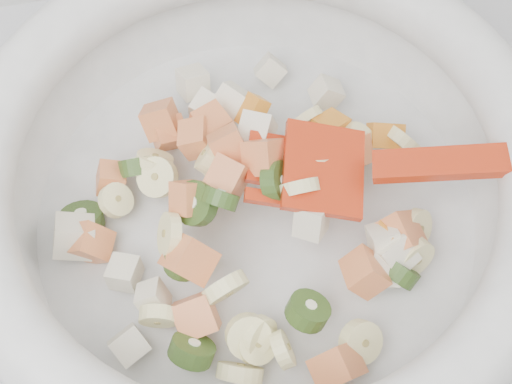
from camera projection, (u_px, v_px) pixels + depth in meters
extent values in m
cylinder|color=silver|center=(256.00, 220.00, 0.52)|extent=(0.30, 0.30, 0.02)
torus|color=silver|center=(256.00, 166.00, 0.46)|extent=(0.36, 0.36, 0.04)
cylinder|color=#FFF6AA|center=(155.00, 160.00, 0.50)|extent=(0.03, 0.03, 0.03)
cylinder|color=#FFF6AA|center=(256.00, 344.00, 0.45)|extent=(0.03, 0.03, 0.02)
cylinder|color=#FFF6AA|center=(116.00, 200.00, 0.50)|extent=(0.03, 0.03, 0.02)
cylinder|color=#FFF6AA|center=(259.00, 336.00, 0.45)|extent=(0.03, 0.02, 0.03)
cylinder|color=#FFF6AA|center=(226.00, 288.00, 0.45)|extent=(0.04, 0.02, 0.04)
cylinder|color=#FFF6AA|center=(248.00, 336.00, 0.44)|extent=(0.03, 0.03, 0.02)
cylinder|color=#FFF6AA|center=(414.00, 257.00, 0.47)|extent=(0.03, 0.02, 0.03)
cylinder|color=#FFF6AA|center=(361.00, 342.00, 0.45)|extent=(0.04, 0.03, 0.03)
cylinder|color=#FFF6AA|center=(356.00, 139.00, 0.52)|extent=(0.03, 0.03, 0.03)
cylinder|color=#FFF6AA|center=(221.00, 165.00, 0.48)|extent=(0.03, 0.03, 0.02)
cylinder|color=#FFF6AA|center=(158.00, 316.00, 0.45)|extent=(0.03, 0.01, 0.03)
cylinder|color=#FFF6AA|center=(316.00, 162.00, 0.48)|extent=(0.03, 0.03, 0.03)
cylinder|color=#FFF6AA|center=(417.00, 228.00, 0.48)|extent=(0.03, 0.03, 0.03)
cylinder|color=#FFF6AA|center=(305.00, 121.00, 0.52)|extent=(0.04, 0.02, 0.04)
cylinder|color=#FFF6AA|center=(283.00, 350.00, 0.44)|extent=(0.02, 0.02, 0.03)
cylinder|color=#FFF6AA|center=(169.00, 234.00, 0.46)|extent=(0.02, 0.03, 0.03)
cylinder|color=#FFF6AA|center=(240.00, 373.00, 0.44)|extent=(0.03, 0.03, 0.04)
cylinder|color=#FFF6AA|center=(157.00, 177.00, 0.49)|extent=(0.03, 0.03, 0.03)
cylinder|color=#FFF6AA|center=(402.00, 141.00, 0.52)|extent=(0.03, 0.04, 0.04)
cylinder|color=#FFF6AA|center=(209.00, 157.00, 0.48)|extent=(0.02, 0.03, 0.03)
cylinder|color=#FFF6AA|center=(299.00, 188.00, 0.47)|extent=(0.03, 0.02, 0.03)
cube|color=gold|center=(210.00, 124.00, 0.51)|extent=(0.03, 0.03, 0.03)
cube|color=gold|center=(398.00, 235.00, 0.48)|extent=(0.03, 0.03, 0.04)
cube|color=gold|center=(169.00, 133.00, 0.52)|extent=(0.03, 0.02, 0.02)
cube|color=gold|center=(161.00, 120.00, 0.52)|extent=(0.03, 0.03, 0.03)
cube|color=gold|center=(196.00, 316.00, 0.46)|extent=(0.03, 0.03, 0.03)
cube|color=gold|center=(337.00, 367.00, 0.44)|extent=(0.04, 0.03, 0.04)
cube|color=gold|center=(229.00, 176.00, 0.47)|extent=(0.03, 0.03, 0.03)
cube|color=gold|center=(189.00, 259.00, 0.46)|extent=(0.04, 0.04, 0.04)
cube|color=gold|center=(263.00, 157.00, 0.47)|extent=(0.03, 0.03, 0.03)
cube|color=gold|center=(320.00, 194.00, 0.48)|extent=(0.02, 0.03, 0.03)
cube|color=gold|center=(365.00, 272.00, 0.46)|extent=(0.03, 0.03, 0.03)
cube|color=gold|center=(90.00, 243.00, 0.48)|extent=(0.03, 0.03, 0.03)
cube|color=gold|center=(189.00, 198.00, 0.47)|extent=(0.03, 0.03, 0.03)
cube|color=gold|center=(196.00, 138.00, 0.50)|extent=(0.03, 0.02, 0.02)
cube|color=gold|center=(230.00, 148.00, 0.48)|extent=(0.03, 0.03, 0.03)
cube|color=gold|center=(352.00, 151.00, 0.50)|extent=(0.03, 0.03, 0.03)
cube|color=gold|center=(111.00, 179.00, 0.51)|extent=(0.02, 0.02, 0.02)
cylinder|color=#50872D|center=(196.00, 203.00, 0.47)|extent=(0.03, 0.03, 0.03)
cylinder|color=#50872D|center=(183.00, 261.00, 0.46)|extent=(0.03, 0.03, 0.02)
cylinder|color=#50872D|center=(276.00, 182.00, 0.47)|extent=(0.02, 0.04, 0.04)
cylinder|color=#50872D|center=(192.00, 351.00, 0.44)|extent=(0.04, 0.04, 0.03)
cylinder|color=#50872D|center=(220.00, 199.00, 0.46)|extent=(0.03, 0.03, 0.03)
cylinder|color=#50872D|center=(137.00, 167.00, 0.50)|extent=(0.03, 0.03, 0.03)
cylinder|color=#50872D|center=(82.00, 219.00, 0.50)|extent=(0.04, 0.04, 0.03)
cylinder|color=#50872D|center=(308.00, 311.00, 0.45)|extent=(0.03, 0.03, 0.02)
cylinder|color=#50872D|center=(399.00, 272.00, 0.47)|extent=(0.03, 0.03, 0.03)
cube|color=beige|center=(74.00, 236.00, 0.49)|extent=(0.03, 0.03, 0.03)
cube|color=beige|center=(129.00, 345.00, 0.45)|extent=(0.03, 0.03, 0.02)
cube|color=beige|center=(193.00, 82.00, 0.54)|extent=(0.02, 0.03, 0.03)
cube|color=beige|center=(257.00, 133.00, 0.49)|extent=(0.03, 0.03, 0.03)
cube|color=beige|center=(395.00, 252.00, 0.47)|extent=(0.03, 0.03, 0.03)
cube|color=beige|center=(312.00, 219.00, 0.47)|extent=(0.03, 0.03, 0.03)
cube|color=beige|center=(233.00, 101.00, 0.53)|extent=(0.03, 0.04, 0.03)
cube|color=beige|center=(327.00, 93.00, 0.53)|extent=(0.02, 0.02, 0.03)
cube|color=beige|center=(124.00, 273.00, 0.47)|extent=(0.02, 0.03, 0.02)
cube|color=beige|center=(153.00, 299.00, 0.46)|extent=(0.02, 0.02, 0.03)
cube|color=beige|center=(384.00, 241.00, 0.47)|extent=(0.02, 0.03, 0.03)
cube|color=beige|center=(384.00, 270.00, 0.47)|extent=(0.02, 0.03, 0.03)
cube|color=beige|center=(207.00, 108.00, 0.52)|extent=(0.03, 0.03, 0.03)
cube|color=beige|center=(270.00, 70.00, 0.55)|extent=(0.02, 0.03, 0.03)
cube|color=orange|center=(253.00, 112.00, 0.51)|extent=(0.03, 0.02, 0.03)
cube|color=orange|center=(386.00, 136.00, 0.52)|extent=(0.03, 0.02, 0.02)
cube|color=orange|center=(396.00, 239.00, 0.48)|extent=(0.03, 0.02, 0.03)
cube|color=orange|center=(329.00, 127.00, 0.51)|extent=(0.03, 0.03, 0.02)
cube|color=#B52A0F|center=(324.00, 169.00, 0.47)|extent=(0.06, 0.07, 0.02)
cube|color=#B52A0F|center=(269.00, 141.00, 0.48)|extent=(0.03, 0.01, 0.01)
cube|color=#B52A0F|center=(268.00, 159.00, 0.48)|extent=(0.03, 0.01, 0.01)
cube|color=#B52A0F|center=(266.00, 178.00, 0.47)|extent=(0.03, 0.01, 0.01)
cube|color=#B52A0F|center=(265.00, 198.00, 0.46)|extent=(0.03, 0.01, 0.01)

